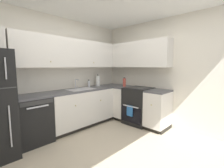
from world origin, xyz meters
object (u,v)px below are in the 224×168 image
object	(u,v)px
dishwasher	(32,120)
paper_towel_roll	(98,81)
oven_range	(139,105)
soap_bottle	(89,84)
oil_bottle	(124,82)

from	to	relation	value
dishwasher	paper_towel_roll	world-z (taller)	paper_towel_roll
dishwasher	paper_towel_roll	size ratio (longest dim) A/B	2.59
dishwasher	oven_range	bearing A→B (deg)	-21.91
dishwasher	soap_bottle	bearing A→B (deg)	6.93
oven_range	paper_towel_roll	size ratio (longest dim) A/B	3.14
oven_range	oil_bottle	world-z (taller)	oil_bottle
oven_range	dishwasher	bearing A→B (deg)	158.09
soap_bottle	paper_towel_roll	size ratio (longest dim) A/B	0.58
soap_bottle	oil_bottle	size ratio (longest dim) A/B	0.80
dishwasher	oil_bottle	bearing A→B (deg)	-11.21
dishwasher	paper_towel_roll	distance (m)	1.89
soap_bottle	paper_towel_roll	xyz separation A→B (m)	(0.30, -0.02, 0.05)
oven_range	soap_bottle	xyz separation A→B (m)	(-0.74, 1.07, 0.53)
dishwasher	soap_bottle	xyz separation A→B (m)	(1.49, 0.18, 0.55)
paper_towel_roll	oil_bottle	distance (m)	0.73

